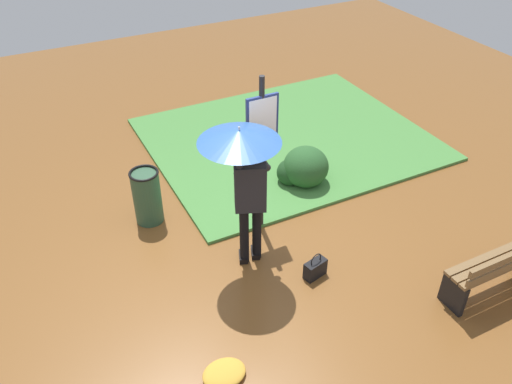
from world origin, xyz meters
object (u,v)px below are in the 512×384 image
(info_sign_post, at_px, (262,139))
(park_bench, at_px, (499,267))
(trash_bin, at_px, (147,196))
(handbag, at_px, (315,268))
(person_with_umbrella, at_px, (244,162))

(info_sign_post, height_order, park_bench, info_sign_post)
(park_bench, distance_m, trash_bin, 4.68)
(info_sign_post, bearing_deg, handbag, 97.48)
(park_bench, bearing_deg, handbag, -33.94)
(info_sign_post, bearing_deg, trash_bin, -32.58)
(person_with_umbrella, height_order, park_bench, person_with_umbrella)
(handbag, xyz_separation_m, park_bench, (-1.81, 1.22, 0.28))
(info_sign_post, relative_size, park_bench, 1.64)
(trash_bin, bearing_deg, park_bench, 135.45)
(park_bench, bearing_deg, person_with_umbrella, -36.94)
(person_with_umbrella, xyz_separation_m, park_bench, (-2.48, 1.86, -1.15))
(info_sign_post, height_order, trash_bin, info_sign_post)
(person_with_umbrella, distance_m, park_bench, 3.31)
(person_with_umbrella, height_order, info_sign_post, info_sign_post)
(trash_bin, bearing_deg, info_sign_post, 147.42)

